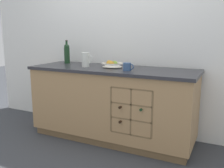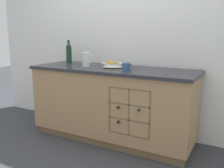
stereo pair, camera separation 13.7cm
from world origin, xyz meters
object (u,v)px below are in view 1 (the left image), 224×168
at_px(white_pitcher, 86,59).
at_px(standing_wine_bottle, 67,53).
at_px(ceramic_mug, 127,67).
at_px(fruit_bowl, 112,64).

bearing_deg(white_pitcher, standing_wine_bottle, 154.49).
xyz_separation_m(ceramic_mug, standing_wine_bottle, (-1.01, 0.28, 0.10)).
bearing_deg(white_pitcher, fruit_bowl, 16.56).
distance_m(white_pitcher, ceramic_mug, 0.59).
bearing_deg(standing_wine_bottle, fruit_bowl, -8.60).
bearing_deg(fruit_bowl, white_pitcher, -163.44).
xyz_separation_m(fruit_bowl, ceramic_mug, (0.27, -0.17, 0.01)).
xyz_separation_m(white_pitcher, ceramic_mug, (0.58, -0.08, -0.05)).
bearing_deg(white_pitcher, ceramic_mug, -7.74).
height_order(fruit_bowl, standing_wine_bottle, standing_wine_bottle).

